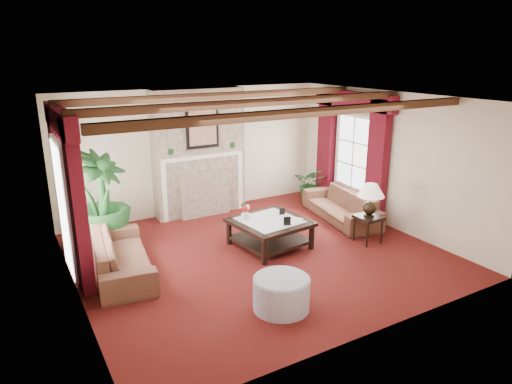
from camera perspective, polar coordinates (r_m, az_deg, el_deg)
floor at (r=8.11m, az=0.37°, el=-7.78°), size 6.00×6.00×0.00m
ceiling at (r=7.39m, az=0.41°, el=11.58°), size 6.00×6.00×0.00m
back_wall at (r=10.04m, az=-7.57°, el=5.10°), size 6.00×0.02×2.70m
left_wall at (r=6.72m, az=-22.33°, el=-2.09°), size 0.02×5.50×2.70m
right_wall at (r=9.47m, az=16.32°, el=3.82°), size 0.02×5.50×2.70m
ceiling_beams at (r=7.40m, az=0.40°, el=11.12°), size 6.00×3.00×0.12m
fireplace at (r=9.67m, az=-7.42°, el=12.74°), size 2.00×0.52×2.70m
french_door_left at (r=7.50m, az=-23.89°, el=5.81°), size 0.10×1.10×2.16m
french_door_right at (r=10.02m, az=12.44°, el=9.35°), size 0.10×1.10×2.16m
curtains_left at (r=7.45m, az=-23.43°, el=9.09°), size 0.20×2.40×2.55m
curtains_right at (r=9.90m, az=12.12°, el=11.73°), size 0.20×2.40×2.55m
sofa_left at (r=7.62m, az=-16.53°, el=-6.84°), size 2.26×1.17×0.82m
sofa_right at (r=9.79m, az=10.63°, el=-1.09°), size 2.28×1.31×0.81m
potted_palm at (r=8.72m, az=-18.52°, el=-3.38°), size 2.66×2.69×0.98m
small_plant at (r=10.90m, az=6.94°, el=0.53°), size 1.58×1.58×0.66m
coffee_table at (r=8.34m, az=1.73°, el=-5.19°), size 1.37×1.37×0.50m
side_table at (r=8.76m, az=13.81°, el=-4.51°), size 0.56×0.56×0.52m
ottoman at (r=6.43m, az=3.20°, el=-12.55°), size 0.79×0.79×0.46m
table_lamp at (r=8.57m, az=14.08°, el=-0.93°), size 0.50×0.50×0.63m
flower_vase at (r=8.32m, az=-1.32°, el=-2.76°), size 0.20×0.21×0.17m
book at (r=8.17m, az=4.58°, el=-2.81°), size 0.22×0.20×0.27m
photo_frame_a at (r=7.98m, az=3.91°, el=-3.68°), size 0.12×0.07×0.17m
photo_frame_b at (r=8.50m, az=3.28°, el=-2.45°), size 0.11×0.06×0.14m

